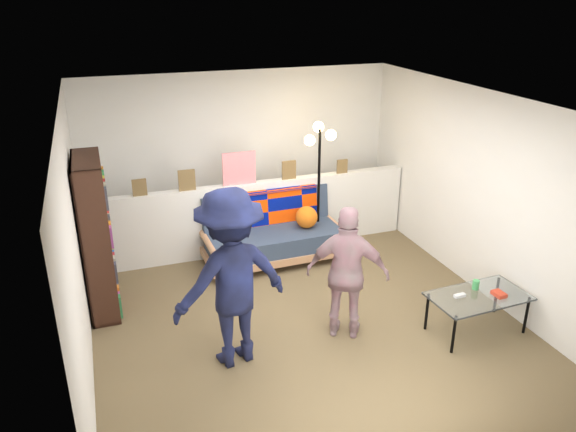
% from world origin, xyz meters
% --- Properties ---
extents(ground, '(5.00, 5.00, 0.00)m').
position_xyz_m(ground, '(0.00, 0.00, 0.00)').
color(ground, brown).
rests_on(ground, ground).
extents(room_shell, '(4.60, 5.05, 2.45)m').
position_xyz_m(room_shell, '(0.00, 0.47, 1.67)').
color(room_shell, silver).
rests_on(room_shell, ground).
extents(half_wall_ledge, '(4.45, 0.15, 1.00)m').
position_xyz_m(half_wall_ledge, '(0.00, 1.80, 0.50)').
color(half_wall_ledge, silver).
rests_on(half_wall_ledge, ground).
extents(ledge_decor, '(2.97, 0.02, 0.45)m').
position_xyz_m(ledge_decor, '(-0.23, 1.78, 1.18)').
color(ledge_decor, brown).
rests_on(ledge_decor, half_wall_ledge).
extents(futon_sofa, '(1.90, 0.96, 0.81)m').
position_xyz_m(futon_sofa, '(0.17, 1.45, 0.38)').
color(futon_sofa, tan).
rests_on(futon_sofa, ground).
extents(bookshelf, '(0.30, 0.90, 1.79)m').
position_xyz_m(bookshelf, '(-2.08, 0.90, 0.84)').
color(bookshelf, black).
rests_on(bookshelf, ground).
extents(coffee_table, '(1.07, 0.62, 0.54)m').
position_xyz_m(coffee_table, '(1.67, -0.94, 0.41)').
color(coffee_table, black).
rests_on(coffee_table, ground).
extents(floor_lamp, '(0.40, 0.32, 1.81)m').
position_xyz_m(floor_lamp, '(0.84, 1.53, 1.28)').
color(floor_lamp, black).
rests_on(floor_lamp, ground).
extents(person_left, '(1.27, 0.90, 1.80)m').
position_xyz_m(person_left, '(-0.90, -0.54, 0.90)').
color(person_left, black).
rests_on(person_left, ground).
extents(person_right, '(0.92, 0.73, 1.45)m').
position_xyz_m(person_right, '(0.32, -0.53, 0.73)').
color(person_right, '#CB8396').
rests_on(person_right, ground).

